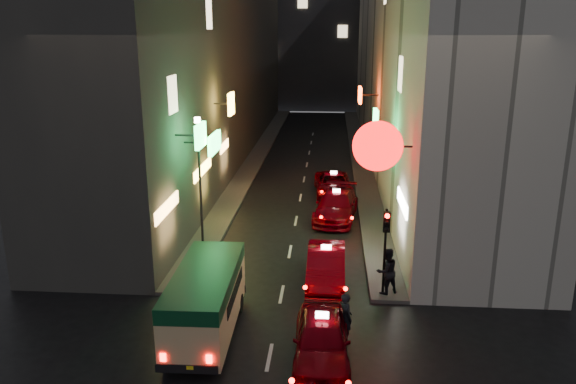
% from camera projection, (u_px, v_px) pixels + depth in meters
% --- Properties ---
extents(building_left, '(7.53, 52.00, 18.00)m').
position_uv_depth(building_left, '(210.00, 45.00, 44.91)').
color(building_left, '#34322F').
rests_on(building_left, ground).
extents(building_right, '(8.33, 52.00, 18.00)m').
position_uv_depth(building_right, '(412.00, 45.00, 43.73)').
color(building_right, beige).
rests_on(building_right, ground).
extents(building_far, '(30.00, 10.00, 22.00)m').
position_uv_depth(building_far, '(319.00, 23.00, 74.42)').
color(building_far, '#313136').
rests_on(building_far, ground).
extents(sidewalk_left, '(1.50, 52.00, 0.15)m').
position_uv_depth(sidewalk_left, '(258.00, 155.00, 47.12)').
color(sidewalk_left, '#454340').
rests_on(sidewalk_left, ground).
extents(sidewalk_right, '(1.50, 52.00, 0.15)m').
position_uv_depth(sidewalk_right, '(360.00, 156.00, 46.49)').
color(sidewalk_right, '#454340').
rests_on(sidewalk_right, ground).
extents(minibus, '(2.05, 5.59, 2.39)m').
position_uv_depth(minibus, '(206.00, 295.00, 19.01)').
color(minibus, tan).
rests_on(minibus, ground).
extents(taxi_near, '(2.32, 5.52, 1.92)m').
position_uv_depth(taxi_near, '(322.00, 335.00, 17.73)').
color(taxi_near, '#6B0009').
rests_on(taxi_near, ground).
extents(taxi_second, '(2.22, 5.38, 1.88)m').
position_uv_depth(taxi_second, '(326.00, 263.00, 23.30)').
color(taxi_second, '#6B0009').
rests_on(taxi_second, ground).
extents(taxi_third, '(3.00, 5.85, 1.95)m').
position_uv_depth(taxi_third, '(336.00, 203.00, 31.18)').
color(taxi_third, '#6B0009').
rests_on(taxi_third, ground).
extents(taxi_far, '(2.41, 5.13, 1.76)m').
position_uv_depth(taxi_far, '(333.00, 182.00, 35.81)').
color(taxi_far, '#6B0009').
rests_on(taxi_far, ground).
extents(pedestrian_crossing, '(0.65, 0.77, 1.98)m').
position_uv_depth(pedestrian_crossing, '(346.00, 314.00, 18.79)').
color(pedestrian_crossing, black).
rests_on(pedestrian_crossing, ground).
extents(pedestrian_sidewalk, '(0.94, 0.82, 2.12)m').
position_uv_depth(pedestrian_sidewalk, '(387.00, 268.00, 21.91)').
color(pedestrian_sidewalk, black).
rests_on(pedestrian_sidewalk, sidewalk_right).
extents(traffic_light, '(0.26, 0.43, 3.50)m').
position_uv_depth(traffic_light, '(386.00, 234.00, 21.33)').
color(traffic_light, black).
rests_on(traffic_light, sidewalk_right).
extents(lamp_post, '(0.28, 0.28, 6.22)m').
position_uv_depth(lamp_post, '(200.00, 174.00, 25.99)').
color(lamp_post, black).
rests_on(lamp_post, sidewalk_left).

